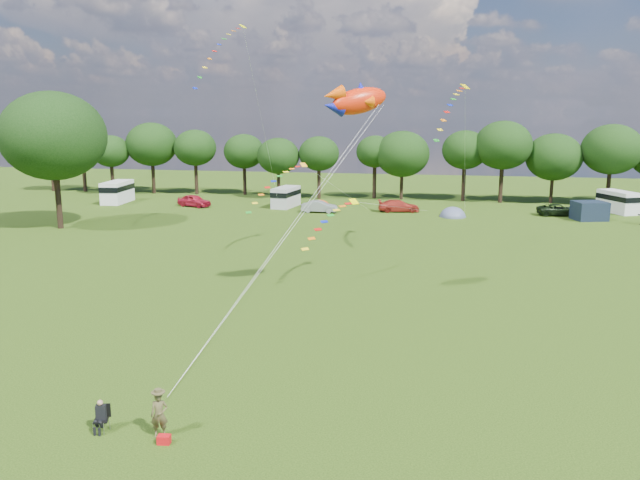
% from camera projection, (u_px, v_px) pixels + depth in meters
% --- Properties ---
extents(ground_plane, '(180.00, 180.00, 0.00)m').
position_uv_depth(ground_plane, '(287.00, 358.00, 29.08)').
color(ground_plane, black).
rests_on(ground_plane, ground).
extents(tree_line, '(102.98, 10.98, 10.27)m').
position_uv_depth(tree_line, '(430.00, 151.00, 79.71)').
color(tree_line, black).
rests_on(tree_line, ground).
extents(big_tree, '(10.00, 10.00, 13.28)m').
position_uv_depth(big_tree, '(53.00, 136.00, 59.79)').
color(big_tree, black).
rests_on(big_tree, ground).
extents(car_a, '(4.76, 3.15, 1.48)m').
position_uv_depth(car_a, '(194.00, 201.00, 75.66)').
color(car_a, '#B31930').
rests_on(car_a, ground).
extents(car_b, '(3.83, 1.50, 1.34)m').
position_uv_depth(car_b, '(319.00, 207.00, 71.28)').
color(car_b, gray).
rests_on(car_b, ground).
extents(car_c, '(4.82, 2.68, 1.37)m').
position_uv_depth(car_c, '(399.00, 206.00, 71.80)').
color(car_c, '#B02B1E').
rests_on(car_c, ground).
extents(car_d, '(4.91, 2.72, 1.27)m').
position_uv_depth(car_d, '(559.00, 210.00, 69.13)').
color(car_d, black).
rests_on(car_d, ground).
extents(campervan_a, '(2.87, 5.74, 2.72)m').
position_uv_depth(campervan_a, '(117.00, 191.00, 78.88)').
color(campervan_a, white).
rests_on(campervan_a, ground).
extents(campervan_b, '(2.72, 5.13, 2.40)m').
position_uv_depth(campervan_b, '(286.00, 196.00, 75.37)').
color(campervan_b, '#B6B6B8').
rests_on(campervan_b, ground).
extents(campervan_d, '(4.05, 5.49, 2.48)m').
position_uv_depth(campervan_d, '(618.00, 201.00, 71.09)').
color(campervan_d, silver).
rests_on(campervan_d, ground).
extents(tent_orange, '(2.79, 3.05, 2.18)m').
position_uv_depth(tent_orange, '(320.00, 209.00, 73.81)').
color(tent_orange, '#F55117').
rests_on(tent_orange, ground).
extents(tent_greyblue, '(2.91, 3.19, 2.17)m').
position_uv_depth(tent_greyblue, '(453.00, 217.00, 68.40)').
color(tent_greyblue, '#515A76').
rests_on(tent_greyblue, ground).
extents(awning_navy, '(3.79, 3.39, 1.99)m').
position_uv_depth(awning_navy, '(589.00, 211.00, 66.18)').
color(awning_navy, '#151F2F').
rests_on(awning_navy, ground).
extents(kite_flyer, '(0.70, 0.57, 1.65)m').
position_uv_depth(kite_flyer, '(159.00, 415.00, 21.84)').
color(kite_flyer, brown).
rests_on(kite_flyer, ground).
extents(camp_chair, '(0.62, 0.63, 1.21)m').
position_uv_depth(camp_chair, '(101.00, 412.00, 22.25)').
color(camp_chair, '#99999E').
rests_on(camp_chair, ground).
extents(kite_bag, '(0.47, 0.34, 0.31)m').
position_uv_depth(kite_bag, '(164.00, 440.00, 21.48)').
color(kite_bag, red).
rests_on(kite_bag, ground).
extents(fish_kite, '(3.94, 3.11, 2.16)m').
position_uv_depth(fish_kite, '(354.00, 101.00, 34.54)').
color(fish_kite, red).
rests_on(fish_kite, ground).
extents(streamer_kite_a, '(3.17, 5.54, 5.74)m').
position_uv_depth(streamer_kite_a, '(223.00, 46.00, 53.64)').
color(streamer_kite_a, '#F9FF00').
rests_on(streamer_kite_a, ground).
extents(streamer_kite_b, '(4.22, 4.63, 3.77)m').
position_uv_depth(streamer_kite_b, '(281.00, 179.00, 51.32)').
color(streamer_kite_b, '#FAA61D').
rests_on(streamer_kite_b, ground).
extents(streamer_kite_c, '(3.14, 4.96, 2.80)m').
position_uv_depth(streamer_kite_c, '(335.00, 216.00, 41.68)').
color(streamer_kite_c, '#F6FA00').
rests_on(streamer_kite_c, ground).
extents(streamer_kite_d, '(2.70, 5.22, 4.33)m').
position_uv_depth(streamer_kite_d, '(454.00, 103.00, 47.52)').
color(streamer_kite_d, '#EDD700').
rests_on(streamer_kite_d, ground).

